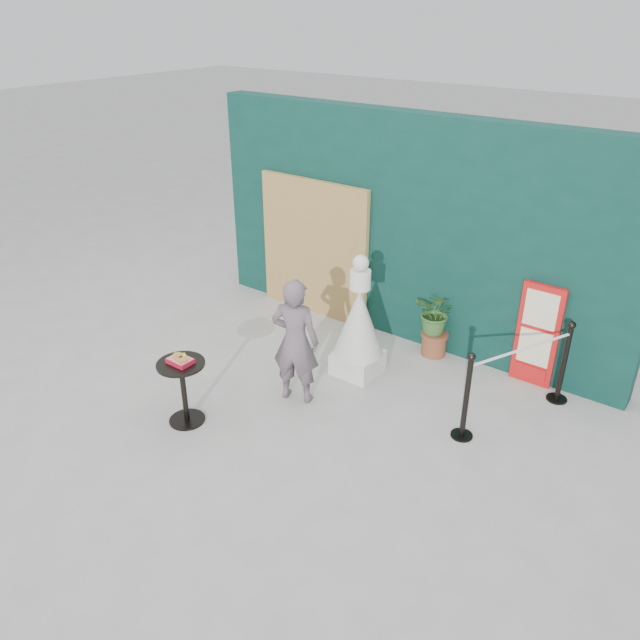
{
  "coord_description": "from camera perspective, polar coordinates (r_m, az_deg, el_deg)",
  "views": [
    {
      "loc": [
        3.68,
        -3.77,
        4.2
      ],
      "look_at": [
        0.0,
        1.2,
        1.0
      ],
      "focal_mm": 35.0,
      "sensor_mm": 36.0,
      "label": 1
    }
  ],
  "objects": [
    {
      "name": "food_basket",
      "position": [
        6.78,
        -12.64,
        -3.58
      ],
      "size": [
        0.26,
        0.19,
        0.11
      ],
      "color": "#AE122B",
      "rests_on": "cafe_table"
    },
    {
      "name": "back_wall",
      "position": [
        8.29,
        8.13,
        8.07
      ],
      "size": [
        6.0,
        0.3,
        3.0
      ],
      "primitive_type": "cube",
      "color": "#0A2D29",
      "rests_on": "ground"
    },
    {
      "name": "bamboo_fence",
      "position": [
        9.0,
        -0.57,
        6.54
      ],
      "size": [
        1.8,
        0.08,
        2.0
      ],
      "primitive_type": "cube",
      "color": "tan",
      "rests_on": "ground"
    },
    {
      "name": "ground",
      "position": [
        6.74,
        -6.21,
        -11.4
      ],
      "size": [
        60.0,
        60.0,
        0.0
      ],
      "primitive_type": "plane",
      "color": "#ADAAA5",
      "rests_on": "ground"
    },
    {
      "name": "menu_board",
      "position": [
        7.81,
        19.23,
        -1.35
      ],
      "size": [
        0.5,
        0.07,
        1.3
      ],
      "color": "red",
      "rests_on": "ground"
    },
    {
      "name": "woman",
      "position": [
        7.03,
        -2.27,
        -1.97
      ],
      "size": [
        0.64,
        0.52,
        1.52
      ],
      "primitive_type": "imported",
      "rotation": [
        0.0,
        0.0,
        3.46
      ],
      "color": "#61535A",
      "rests_on": "ground"
    },
    {
      "name": "cafe_table",
      "position": [
        6.93,
        -12.43,
        -5.63
      ],
      "size": [
        0.52,
        0.52,
        0.75
      ],
      "color": "black",
      "rests_on": "ground"
    },
    {
      "name": "stanchion_barrier",
      "position": [
        7.16,
        17.59,
        -5.24
      ],
      "size": [
        0.84,
        1.54,
        1.03
      ],
      "color": "black",
      "rests_on": "ground"
    },
    {
      "name": "planter",
      "position": [
        8.17,
        10.59,
        0.12
      ],
      "size": [
        0.53,
        0.46,
        0.91
      ],
      "color": "brown",
      "rests_on": "ground"
    },
    {
      "name": "statue",
      "position": [
        7.59,
        3.56,
        -0.64
      ],
      "size": [
        0.62,
        0.62,
        1.58
      ],
      "color": "silver",
      "rests_on": "ground"
    }
  ]
}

